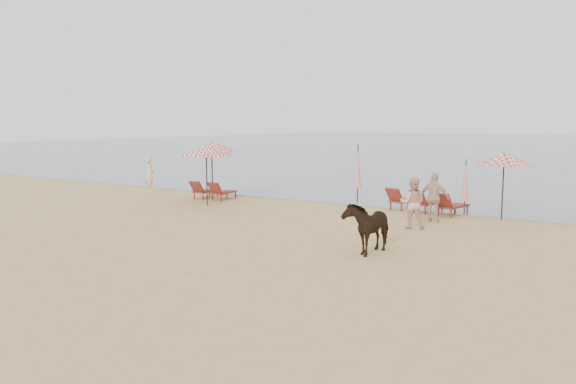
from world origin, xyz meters
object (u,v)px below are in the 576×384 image
at_px(beachgoer_right_b, 434,198).
at_px(cow, 368,226).
at_px(umbrella_open_left_b, 212,147).
at_px(umbrella_closed_left, 358,167).
at_px(beachgoer_left, 150,175).
at_px(lounger_cluster_right, 425,202).
at_px(umbrella_open_right, 504,158).
at_px(lounger_cluster_left, 212,191).
at_px(beachgoer_right_a, 413,203).
at_px(umbrella_closed_right, 465,181).
at_px(umbrella_open_left_a, 206,150).

bearing_deg(beachgoer_right_b, cow, 88.10).
xyz_separation_m(umbrella_open_left_b, umbrella_closed_left, (5.63, 2.83, -0.78)).
relative_size(beachgoer_left, beachgoer_right_b, 1.02).
height_order(lounger_cluster_right, cow, cow).
xyz_separation_m(cow, beachgoer_left, (-14.13, 5.79, 0.18)).
distance_m(umbrella_open_right, beachgoer_left, 16.11).
height_order(lounger_cluster_left, beachgoer_right_a, beachgoer_right_a).
distance_m(lounger_cluster_right, umbrella_open_right, 3.28).
relative_size(lounger_cluster_left, cow, 1.02).
xyz_separation_m(umbrella_closed_right, beachgoer_left, (-14.58, -1.74, -0.39)).
xyz_separation_m(beachgoer_left, beachgoer_right_b, (14.17, -0.54, -0.02)).
bearing_deg(cow, beachgoer_left, 160.00).
bearing_deg(umbrella_open_left_b, lounger_cluster_right, 33.64).
xyz_separation_m(umbrella_closed_left, beachgoer_left, (-9.87, -2.46, -0.66)).
distance_m(cow, beachgoer_left, 15.27).
xyz_separation_m(umbrella_open_left_a, cow, (9.05, -4.09, -1.56)).
relative_size(umbrella_open_right, umbrella_closed_right, 1.17).
relative_size(cow, beachgoer_right_a, 0.99).
xyz_separation_m(umbrella_open_left_a, umbrella_open_left_b, (-0.84, 1.33, 0.05)).
xyz_separation_m(lounger_cluster_left, umbrella_closed_left, (5.79, 2.66, 1.13)).
xyz_separation_m(lounger_cluster_left, beachgoer_right_b, (10.10, -0.34, 0.46)).
relative_size(umbrella_closed_right, cow, 1.25).
relative_size(lounger_cluster_right, beachgoer_right_a, 1.83).
bearing_deg(cow, umbrella_open_left_a, 157.96).
relative_size(lounger_cluster_left, umbrella_open_left_b, 0.62).
height_order(umbrella_open_left_b, umbrella_closed_left, umbrella_open_left_b).
height_order(umbrella_closed_left, beachgoer_right_a, umbrella_closed_left).
xyz_separation_m(umbrella_open_left_a, beachgoer_right_a, (8.86, -0.28, -1.43)).
xyz_separation_m(lounger_cluster_right, beachgoer_right_a, (0.72, -3.32, 0.41)).
relative_size(umbrella_open_left_b, beachgoer_right_b, 1.56).
bearing_deg(umbrella_closed_left, umbrella_open_left_b, -153.35).
relative_size(umbrella_open_left_b, umbrella_closed_left, 1.08).
bearing_deg(lounger_cluster_right, lounger_cluster_left, -157.36).
bearing_deg(lounger_cluster_left, umbrella_open_left_b, -50.40).
relative_size(umbrella_open_right, cow, 1.46).
bearing_deg(beachgoer_right_b, umbrella_open_right, -136.79).
distance_m(umbrella_open_right, cow, 7.45).
xyz_separation_m(umbrella_open_left_a, umbrella_closed_right, (9.51, 3.44, -0.99)).
bearing_deg(beachgoer_left, umbrella_open_right, -141.27).
distance_m(beachgoer_left, beachgoer_right_a, 14.08).
height_order(umbrella_closed_right, beachgoer_left, umbrella_closed_right).
relative_size(umbrella_open_left_a, cow, 1.53).
xyz_separation_m(lounger_cluster_left, beachgoer_left, (-4.08, 0.20, 0.48)).
bearing_deg(beachgoer_left, umbrella_open_left_b, -150.77).
bearing_deg(beachgoer_right_a, lounger_cluster_left, -29.29).
xyz_separation_m(umbrella_open_left_b, beachgoer_right_b, (9.94, -0.17, -1.45)).
height_order(umbrella_open_left_b, cow, umbrella_open_left_b).
height_order(lounger_cluster_right, beachgoer_right_b, beachgoer_right_b).
bearing_deg(beachgoer_left, umbrella_closed_left, -131.82).
xyz_separation_m(umbrella_open_right, umbrella_closed_right, (-1.42, 0.47, -0.89)).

